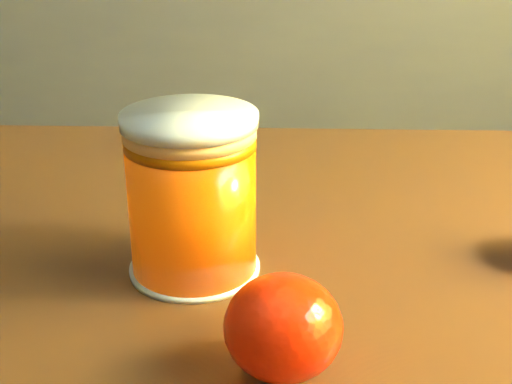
{
  "coord_description": "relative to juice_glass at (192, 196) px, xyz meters",
  "views": [
    {
      "loc": [
        0.73,
        -0.32,
        0.96
      ],
      "look_at": [
        0.7,
        0.13,
        0.76
      ],
      "focal_mm": 50.0,
      "sensor_mm": 36.0,
      "label": 1
    }
  ],
  "objects": [
    {
      "name": "kitchen_counter",
      "position": [
        -0.66,
        1.33,
        -0.31
      ],
      "size": [
        3.15,
        0.6,
        0.9
      ],
      "primitive_type": "cube",
      "color": "#56575C",
      "rests_on": "ground"
    },
    {
      "name": "juice_glass",
      "position": [
        0.0,
        0.0,
        0.0
      ],
      "size": [
        0.09,
        0.09,
        0.11
      ],
      "rotation": [
        0.0,
        0.0,
        0.1
      ],
      "color": "#FF5405",
      "rests_on": "table"
    },
    {
      "name": "orange_front",
      "position": [
        0.06,
        -0.11,
        -0.03
      ],
      "size": [
        0.08,
        0.08,
        0.06
      ],
      "primitive_type": "ellipsoid",
      "rotation": [
        0.0,
        0.0,
        0.25
      ],
      "color": "#FF2305",
      "rests_on": "table"
    }
  ]
}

